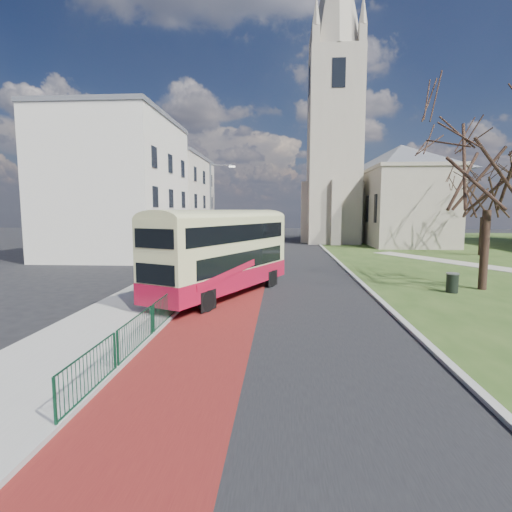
# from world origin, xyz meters

# --- Properties ---
(ground) EXTENTS (160.00, 160.00, 0.00)m
(ground) POSITION_xyz_m (0.00, 0.00, 0.00)
(ground) COLOR black
(ground) RESTS_ON ground
(road_carriageway) EXTENTS (9.00, 120.00, 0.01)m
(road_carriageway) POSITION_xyz_m (1.50, 20.00, 0.01)
(road_carriageway) COLOR black
(road_carriageway) RESTS_ON ground
(bus_lane) EXTENTS (3.40, 120.00, 0.01)m
(bus_lane) POSITION_xyz_m (-1.20, 20.00, 0.01)
(bus_lane) COLOR #591414
(bus_lane) RESTS_ON ground
(pavement_west) EXTENTS (4.00, 120.00, 0.12)m
(pavement_west) POSITION_xyz_m (-5.00, 20.00, 0.06)
(pavement_west) COLOR gray
(pavement_west) RESTS_ON ground
(kerb_west) EXTENTS (0.25, 120.00, 0.13)m
(kerb_west) POSITION_xyz_m (-3.00, 20.00, 0.07)
(kerb_west) COLOR #999993
(kerb_west) RESTS_ON ground
(kerb_east) EXTENTS (0.25, 80.00, 0.13)m
(kerb_east) POSITION_xyz_m (6.10, 22.00, 0.07)
(kerb_east) COLOR #999993
(kerb_east) RESTS_ON ground
(pedestrian_railing) EXTENTS (0.07, 24.00, 1.12)m
(pedestrian_railing) POSITION_xyz_m (-2.95, 4.00, 0.55)
(pedestrian_railing) COLOR #0D3D25
(pedestrian_railing) RESTS_ON ground
(gothic_church) EXTENTS (16.38, 18.00, 40.00)m
(gothic_church) POSITION_xyz_m (12.56, 38.00, 13.13)
(gothic_church) COLOR gray
(gothic_church) RESTS_ON ground
(street_block_near) EXTENTS (10.30, 14.30, 13.00)m
(street_block_near) POSITION_xyz_m (-14.00, 22.00, 6.51)
(street_block_near) COLOR silver
(street_block_near) RESTS_ON ground
(street_block_far) EXTENTS (10.30, 16.30, 11.50)m
(street_block_far) POSITION_xyz_m (-14.00, 38.00, 5.76)
(street_block_far) COLOR #BAAE9D
(street_block_far) RESTS_ON ground
(streetlamp) EXTENTS (2.13, 0.18, 8.00)m
(streetlamp) POSITION_xyz_m (-4.35, 18.00, 4.59)
(streetlamp) COLOR gray
(streetlamp) RESTS_ON pavement_west
(bus) EXTENTS (6.15, 10.01, 4.15)m
(bus) POSITION_xyz_m (-1.47, 4.52, 2.37)
(bus) COLOR maroon
(bus) RESTS_ON ground
(winter_tree_near) EXTENTS (7.76, 7.76, 11.04)m
(winter_tree_near) POSITION_xyz_m (12.31, 6.93, 7.69)
(winter_tree_near) COLOR #2F1F17
(winter_tree_near) RESTS_ON grass_green
(winter_tree_far) EXTENTS (6.43, 6.43, 9.33)m
(winter_tree_far) POSITION_xyz_m (20.33, 23.95, 6.50)
(winter_tree_far) COLOR black
(winter_tree_far) RESTS_ON grass_green
(litter_bin) EXTENTS (0.72, 0.72, 1.03)m
(litter_bin) POSITION_xyz_m (10.31, 5.94, 0.56)
(litter_bin) COLOR black
(litter_bin) RESTS_ON grass_green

